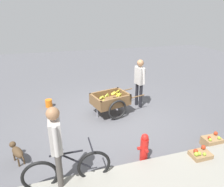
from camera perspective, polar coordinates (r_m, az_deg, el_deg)
ground_plane at (r=6.58m, az=0.34°, el=-6.30°), size 24.00×24.00×0.00m
fruit_cart at (r=6.56m, az=-0.41°, el=-2.15°), size 1.79×1.15×0.73m
vendor_person at (r=6.97m, az=7.68°, el=4.03°), size 0.28×0.55×1.66m
bicycle at (r=4.18m, az=-12.16°, el=-20.05°), size 1.66×0.46×0.85m
cyclist_person at (r=3.78m, az=-15.31°, el=-12.85°), size 0.22×0.59×1.67m
dog at (r=5.09m, az=-24.95°, el=-14.39°), size 0.37×0.61×0.40m
fire_hydrant at (r=4.71m, az=8.95°, el=-14.56°), size 0.25×0.25×0.67m
plastic_bucket at (r=7.48m, az=-17.18°, el=-2.60°), size 0.23×0.23×0.27m
apple_crate at (r=5.77m, az=26.01°, el=-11.87°), size 0.44×0.32×0.32m
mixed_fruit_crate at (r=5.14m, az=23.26°, el=-15.73°), size 0.44×0.32×0.32m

